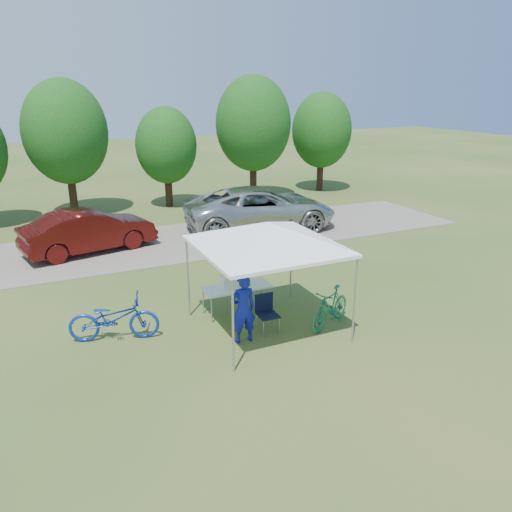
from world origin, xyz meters
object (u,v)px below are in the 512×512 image
(folding_chair, at_px, (266,310))
(minivan, at_px, (260,208))
(folding_table, at_px, (237,288))
(bike_blue, at_px, (114,318))
(cooler, at_px, (230,282))
(sedan, at_px, (89,231))
(cyclist, at_px, (243,309))
(bike_green, at_px, (330,307))

(folding_chair, xyz_separation_m, minivan, (3.84, 8.38, 0.35))
(folding_table, bearing_deg, folding_chair, -78.94)
(bike_blue, bearing_deg, cooler, -70.57)
(folding_table, bearing_deg, sedan, 111.85)
(folding_table, bearing_deg, cyclist, -108.20)
(cooler, bearing_deg, bike_blue, -177.10)
(folding_table, height_order, folding_chair, folding_chair)
(bike_green, bearing_deg, folding_chair, -133.26)
(folding_chair, xyz_separation_m, sedan, (-3.05, 8.23, 0.24))
(cyclist, xyz_separation_m, bike_green, (2.30, -0.16, -0.34))
(folding_table, xyz_separation_m, cooler, (-0.21, 0.00, 0.21))
(cooler, bearing_deg, sedan, 110.39)
(folding_table, height_order, cyclist, cyclist)
(bike_green, bearing_deg, cooler, -156.92)
(cooler, relative_size, minivan, 0.07)
(minivan, bearing_deg, cyclist, 160.26)
(cyclist, bearing_deg, cooler, -98.59)
(folding_table, distance_m, minivan, 8.24)
(folding_chair, height_order, cyclist, cyclist)
(sedan, bearing_deg, bike_green, -164.88)
(folding_table, height_order, cooler, cooler)
(cooler, height_order, sedan, sedan)
(folding_chair, distance_m, minivan, 9.22)
(folding_chair, relative_size, cooler, 2.04)
(cyclist, distance_m, bike_blue, 3.05)
(bike_green, relative_size, minivan, 0.26)
(cooler, xyz_separation_m, sedan, (-2.60, 7.01, -0.11))
(minivan, bearing_deg, bike_blue, 143.18)
(bike_blue, xyz_separation_m, bike_green, (5.01, -1.52, -0.05))
(folding_chair, distance_m, sedan, 8.78)
(folding_table, xyz_separation_m, minivan, (4.08, 7.16, 0.21))
(folding_table, bearing_deg, cooler, 180.00)
(folding_table, xyz_separation_m, bike_blue, (-3.21, -0.15, -0.14))
(bike_blue, distance_m, minivan, 10.32)
(folding_table, distance_m, bike_green, 2.47)
(bike_blue, xyz_separation_m, sedan, (0.40, 7.16, 0.24))
(bike_blue, relative_size, bike_green, 1.26)
(cooler, height_order, cyclist, cyclist)
(cooler, distance_m, bike_blue, 3.03)
(folding_chair, xyz_separation_m, bike_green, (1.56, -0.45, -0.05))
(folding_chair, bearing_deg, bike_green, -14.20)
(bike_green, bearing_deg, minivan, 138.52)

